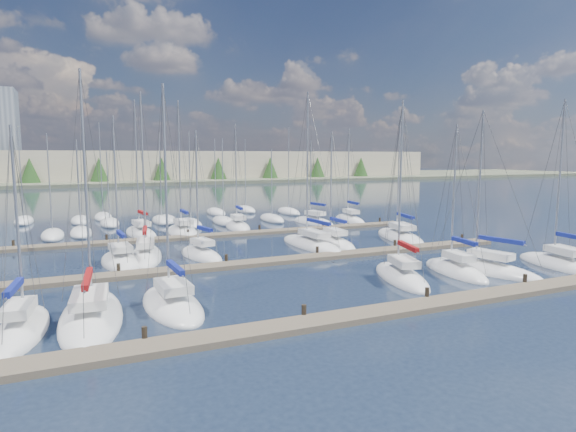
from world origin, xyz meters
name	(u,v)px	position (x,y,z in m)	size (l,w,h in m)	color
ground	(174,208)	(0.00, 60.00, 0.00)	(400.00, 400.00, 0.00)	#202C41
dock_near	(378,313)	(0.00, 2.01, 0.15)	(44.00, 1.93, 1.10)	#6B5E4C
dock_mid	(278,261)	(0.00, 16.01, 0.15)	(44.00, 1.93, 1.10)	#6B5E4C
dock_far	(227,235)	(0.00, 30.01, 0.15)	(44.00, 1.93, 1.10)	#6B5E4C
sailboat_c	(172,305)	(-9.87, 7.79, 0.18)	(3.35, 8.01, 13.16)	white
sailboat_f	(485,269)	(12.83, 7.07, 0.18)	(4.53, 9.07, 12.53)	white
sailboat_q	(313,222)	(12.82, 35.04, 0.17)	(3.88, 7.91, 11.17)	white
sailboat_b	(91,317)	(-14.10, 7.49, 0.17)	(3.96, 10.31, 13.64)	white
sailboat_a	(22,330)	(-17.24, 6.76, 0.18)	(2.98, 7.46, 10.70)	white
sailboat_h	(120,261)	(-11.58, 20.72, 0.18)	(3.29, 7.44, 12.36)	white
sailboat_e	(455,271)	(10.50, 7.57, 0.19)	(3.31, 7.29, 11.47)	white
sailboat_r	(350,220)	(18.06, 34.87, 0.19)	(3.02, 7.87, 12.74)	white
sailboat_n	(141,233)	(-8.31, 34.57, 0.20)	(3.56, 8.69, 15.14)	white
sailboat_i	(146,256)	(-9.40, 22.16, 0.19)	(3.82, 9.19, 14.48)	white
sailboat_m	(400,237)	(15.93, 21.38, 0.17)	(5.29, 10.18, 13.36)	white
sailboat_o	(183,232)	(-3.96, 33.77, 0.19)	(3.12, 8.22, 15.19)	white
sailboat_j	(201,255)	(-5.11, 20.60, 0.19)	(3.47, 6.84, 11.33)	white
sailboat_g	(561,264)	(19.40, 5.87, 0.18)	(3.95, 8.38, 13.49)	white
sailboat_k	(311,245)	(5.53, 21.06, 0.18)	(3.32, 10.28, 15.12)	white
sailboat_d	(401,277)	(5.80, 7.72, 0.19)	(4.50, 8.26, 13.00)	white
sailboat_p	(238,226)	(2.82, 35.11, 0.19)	(3.34, 7.78, 12.94)	white
sailboat_l	(333,243)	(7.82, 20.93, 0.18)	(2.64, 7.53, 11.53)	white
distant_boats	(164,220)	(-4.34, 43.76, 0.29)	(36.93, 20.75, 13.30)	#9EA0A5
shoreline	(79,159)	(-13.29, 149.77, 7.44)	(400.00, 60.00, 38.00)	#666B51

